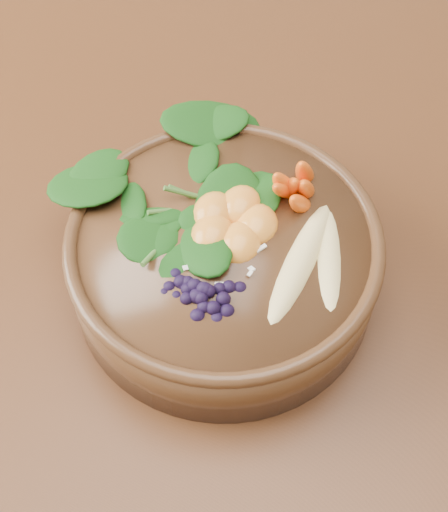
{
  "coord_description": "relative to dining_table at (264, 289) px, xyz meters",
  "views": [
    {
      "loc": [
        0.08,
        -0.4,
        1.29
      ],
      "look_at": [
        -0.02,
        -0.06,
        0.8
      ],
      "focal_mm": 50.0,
      "sensor_mm": 36.0,
      "label": 1
    }
  ],
  "objects": [
    {
      "name": "blueberry_pile",
      "position": [
        -0.02,
        -0.12,
        0.18
      ],
      "size": [
        0.12,
        0.09,
        0.04
      ],
      "primitive_type": null,
      "rotation": [
        0.0,
        0.0,
        -0.02
      ],
      "color": "black",
      "rests_on": "stoneware_bowl"
    },
    {
      "name": "dining_table",
      "position": [
        0.0,
        0.0,
        0.0
      ],
      "size": [
        1.6,
        0.9,
        0.75
      ],
      "color": "#331C0C",
      "rests_on": "ground"
    },
    {
      "name": "kale_heap",
      "position": [
        -0.06,
        -0.01,
        0.18
      ],
      "size": [
        0.18,
        0.16,
        0.04
      ],
      "primitive_type": null,
      "rotation": [
        0.0,
        0.0,
        -0.02
      ],
      "color": "#13420F",
      "rests_on": "stoneware_bowl"
    },
    {
      "name": "coconut_flakes",
      "position": [
        -0.02,
        -0.08,
        0.17
      ],
      "size": [
        0.09,
        0.07,
        0.01
      ],
      "primitive_type": null,
      "rotation": [
        0.0,
        0.0,
        -0.02
      ],
      "color": "white",
      "rests_on": "stoneware_bowl"
    },
    {
      "name": "stoneware_bowl",
      "position": [
        -0.02,
        -0.06,
        0.13
      ],
      "size": [
        0.27,
        0.27,
        0.07
      ],
      "primitive_type": "cylinder",
      "rotation": [
        0.0,
        0.0,
        -0.02
      ],
      "color": "#4F301A",
      "rests_on": "dining_table"
    },
    {
      "name": "banana_halves",
      "position": [
        0.05,
        -0.06,
        0.18
      ],
      "size": [
        0.07,
        0.15,
        0.03
      ],
      "rotation": [
        0.0,
        0.0,
        -0.02
      ],
      "color": "#E0CC84",
      "rests_on": "stoneware_bowl"
    },
    {
      "name": "ground",
      "position": [
        0.0,
        0.0,
        -0.66
      ],
      "size": [
        4.0,
        4.0,
        0.0
      ],
      "primitive_type": "plane",
      "color": "#381E0F",
      "rests_on": "ground"
    },
    {
      "name": "carrot_cluster",
      "position": [
        0.03,
        0.01,
        0.2
      ],
      "size": [
        0.06,
        0.06,
        0.07
      ],
      "primitive_type": null,
      "rotation": [
        0.0,
        0.0,
        -0.02
      ],
      "color": "orange",
      "rests_on": "stoneware_bowl"
    },
    {
      "name": "mandarin_cluster",
      "position": [
        -0.02,
        -0.05,
        0.18
      ],
      "size": [
        0.08,
        0.09,
        0.03
      ],
      "primitive_type": null,
      "rotation": [
        0.0,
        0.0,
        -0.02
      ],
      "color": "orange",
      "rests_on": "stoneware_bowl"
    }
  ]
}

